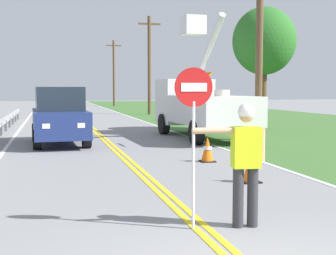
# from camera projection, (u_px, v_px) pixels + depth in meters

# --- Properties ---
(grass_verge_right) EXTENTS (16.00, 110.00, 0.01)m
(grass_verge_right) POSITION_uv_depth(u_px,v_px,m) (300.00, 125.00, 26.85)
(grass_verge_right) COLOR #3D662D
(grass_verge_right) RESTS_ON ground
(centerline_yellow_left) EXTENTS (0.11, 110.00, 0.01)m
(centerline_yellow_left) POSITION_uv_depth(u_px,v_px,m) (91.00, 129.00, 24.03)
(centerline_yellow_left) COLOR yellow
(centerline_yellow_left) RESTS_ON ground
(centerline_yellow_right) EXTENTS (0.11, 110.00, 0.01)m
(centerline_yellow_right) POSITION_uv_depth(u_px,v_px,m) (95.00, 129.00, 24.08)
(centerline_yellow_right) COLOR yellow
(centerline_yellow_right) RESTS_ON ground
(edge_line_right) EXTENTS (0.12, 110.00, 0.01)m
(edge_line_right) POSITION_uv_depth(u_px,v_px,m) (162.00, 128.00, 24.92)
(edge_line_right) COLOR silver
(edge_line_right) RESTS_ON ground
(edge_line_left) EXTENTS (0.12, 110.00, 0.01)m
(edge_line_left) POSITION_uv_depth(u_px,v_px,m) (19.00, 131.00, 23.19)
(edge_line_left) COLOR silver
(edge_line_left) RESTS_ON ground
(flagger_worker) EXTENTS (1.08, 0.28, 1.83)m
(flagger_worker) POSITION_uv_depth(u_px,v_px,m) (245.00, 156.00, 6.93)
(flagger_worker) COLOR #2D2D33
(flagger_worker) RESTS_ON ground
(stop_sign_paddle) EXTENTS (0.56, 0.04, 2.33)m
(stop_sign_paddle) POSITION_uv_depth(u_px,v_px,m) (194.00, 111.00, 6.76)
(stop_sign_paddle) COLOR silver
(stop_sign_paddle) RESTS_ON ground
(utility_bucket_truck) EXTENTS (2.67, 6.90, 5.14)m
(utility_bucket_truck) POSITION_uv_depth(u_px,v_px,m) (199.00, 104.00, 19.94)
(utility_bucket_truck) COLOR silver
(utility_bucket_truck) RESTS_ON ground
(oncoming_suv_nearest) EXTENTS (2.07, 4.67, 2.10)m
(oncoming_suv_nearest) POSITION_uv_depth(u_px,v_px,m) (59.00, 115.00, 17.43)
(oncoming_suv_nearest) COLOR navy
(oncoming_suv_nearest) RESTS_ON ground
(utility_pole_near) EXTENTS (1.80, 0.28, 7.56)m
(utility_pole_near) POSITION_uv_depth(u_px,v_px,m) (259.00, 39.00, 18.53)
(utility_pole_near) COLOR brown
(utility_pole_near) RESTS_ON ground
(utility_pole_mid) EXTENTS (1.80, 0.28, 7.77)m
(utility_pole_mid) POSITION_uv_depth(u_px,v_px,m) (149.00, 63.00, 37.89)
(utility_pole_mid) COLOR brown
(utility_pole_mid) RESTS_ON ground
(utility_pole_far) EXTENTS (1.80, 0.28, 7.81)m
(utility_pole_far) POSITION_uv_depth(u_px,v_px,m) (114.00, 72.00, 57.01)
(utility_pole_far) COLOR brown
(utility_pole_far) RESTS_ON ground
(traffic_cone_lead) EXTENTS (0.40, 0.40, 0.70)m
(traffic_cone_lead) POSITION_uv_depth(u_px,v_px,m) (251.00, 167.00, 10.33)
(traffic_cone_lead) COLOR orange
(traffic_cone_lead) RESTS_ON ground
(traffic_cone_mid) EXTENTS (0.40, 0.40, 0.70)m
(traffic_cone_mid) POSITION_uv_depth(u_px,v_px,m) (207.00, 150.00, 13.26)
(traffic_cone_mid) COLOR orange
(traffic_cone_mid) RESTS_ON ground
(roadside_tree_verge) EXTENTS (3.00, 3.00, 5.90)m
(roadside_tree_verge) POSITION_uv_depth(u_px,v_px,m) (264.00, 42.00, 22.52)
(roadside_tree_verge) COLOR brown
(roadside_tree_verge) RESTS_ON ground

